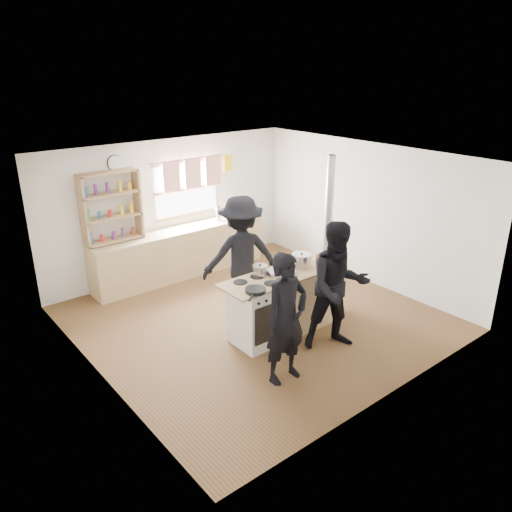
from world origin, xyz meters
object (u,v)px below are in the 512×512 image
thermos (218,214)px  person_near_left (286,319)px  cooking_island (287,301)px  skillet_greens (256,290)px  stockpot_counter (302,260)px  roast_tray (281,272)px  flue_heater (325,272)px  person_near_right (338,287)px  stockpot_stove (260,270)px  bread_board (323,258)px  person_far (241,255)px

thermos → person_near_left: bearing=-113.1°
cooking_island → skillet_greens: (-0.77, -0.22, 0.49)m
stockpot_counter → roast_tray: bearing=-175.2°
skillet_greens → flue_heater: 1.74m
person_near_left → person_near_right: bearing=7.7°
stockpot_stove → person_near_left: person_near_left is taller
stockpot_stove → person_near_left: 1.18m
person_near_left → person_near_right: size_ratio=0.93×
roast_tray → person_near_left: (-0.72, -0.90, -0.12)m
stockpot_counter → flue_heater: bearing=5.8°
thermos → bread_board: thermos is taller
roast_tray → person_far: bearing=90.5°
stockpot_stove → person_far: size_ratio=0.11×
bread_board → person_far: person_far is taller
thermos → person_near_right: size_ratio=0.15×
stockpot_stove → person_near_right: bearing=-57.0°
person_near_left → person_near_right: (1.08, 0.14, 0.07)m
stockpot_counter → person_far: 1.00m
roast_tray → stockpot_counter: (0.43, 0.04, 0.06)m
stockpot_counter → flue_heater: (0.60, 0.06, -0.37)m
skillet_greens → flue_heater: (1.68, 0.32, -0.30)m
bread_board → person_far: size_ratio=0.15×
skillet_greens → stockpot_stove: stockpot_stove is taller
bread_board → roast_tray: bearing=179.3°
roast_tray → person_near_left: bearing=-128.5°
bread_board → person_near_right: person_near_right is taller
stockpot_counter → cooking_island: bearing=-172.8°
flue_heater → person_far: flue_heater is taller
skillet_greens → stockpot_counter: bearing=13.5°
bread_board → stockpot_counter: bearing=173.3°
roast_tray → person_near_right: bearing=-65.1°
roast_tray → stockpot_stove: stockpot_stove is taller
flue_heater → person_near_right: bearing=-128.2°
thermos → skillet_greens: size_ratio=0.71×
flue_heater → person_far: 1.36m
flue_heater → person_near_right: (-0.68, -0.86, 0.26)m
skillet_greens → person_far: bearing=60.9°
person_near_left → person_far: (0.71, 1.83, 0.10)m
person_near_left → person_far: bearing=69.0°
thermos → cooking_island: (-0.72, -2.77, -0.57)m
thermos → roast_tray: (-0.84, -2.77, -0.07)m
bread_board → flue_heater: 0.39m
bread_board → flue_heater: bearing=29.7°
stockpot_stove → flue_heater: bearing=-3.1°
cooking_island → person_near_right: person_near_right is taller
stockpot_counter → person_near_left: person_near_left is taller
thermos → stockpot_counter: thermos is taller
skillet_greens → roast_tray: bearing=19.0°
roast_tray → person_near_left: 1.16m
skillet_greens → stockpot_counter: 1.11m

